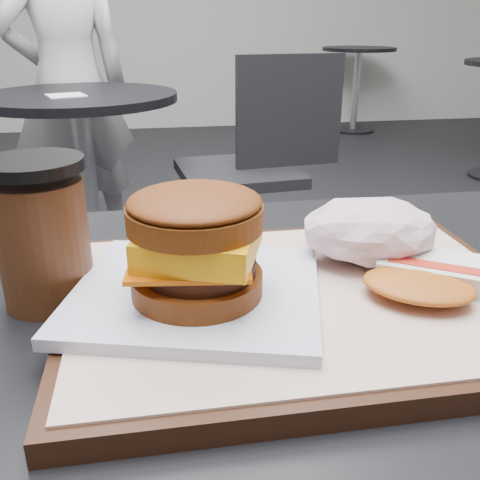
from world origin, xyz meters
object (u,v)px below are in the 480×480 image
Objects in this scene: breakfast_sandwich at (197,256)px; patron at (69,85)px; hash_brown at (427,276)px; serving_tray at (301,301)px; crumpled_wrapper at (370,231)px; neighbor_chair at (256,159)px; coffee_cup at (43,236)px; neighbor_table at (84,149)px.

patron is at bearing 99.77° from breakfast_sandwich.
patron is at bearing 104.69° from hash_brown.
serving_tray is 3.09× the size of crumpled_wrapper.
serving_tray is 1.59m from neighbor_chair.
coffee_cup is at bearing 167.60° from hash_brown.
neighbor_table is at bearing 99.49° from breakfast_sandwich.
coffee_cup is 1.61m from neighbor_table.
neighbor_chair is 0.90m from patron.
crumpled_wrapper is at bearing 19.31° from breakfast_sandwich.
breakfast_sandwich is 0.16× the size of patron.
crumpled_wrapper reaches higher than neighbor_table.
neighbor_table is 0.85× the size of neighbor_chair.
breakfast_sandwich is at bearing 79.15° from patron.
neighbor_table is 0.51× the size of patron.
coffee_cup reaches higher than crumpled_wrapper.
crumpled_wrapper is at bearing 83.85° from patron.
crumpled_wrapper is 1.66m from neighbor_table.
neighbor_chair is (0.35, 1.55, -0.32)m from breakfast_sandwich.
neighbor_chair is (0.19, 1.49, -0.31)m from crumpled_wrapper.
neighbor_table is 0.47m from patron.
hash_brown reaches higher than neighbor_table.
patron reaches higher than hash_brown.
neighbor_chair is (0.27, 1.54, -0.27)m from serving_tray.
breakfast_sandwich is 0.26× the size of neighbor_chair.
neighbor_table is at bearing 80.24° from patron.
coffee_cup is 0.17× the size of neighbor_table.
serving_tray is 0.10m from breakfast_sandwich.
serving_tray is 0.43× the size of neighbor_chair.
crumpled_wrapper is at bearing -97.30° from neighbor_chair.
breakfast_sandwich is 1.68m from neighbor_table.
hash_brown is 0.18× the size of neighbor_table.
neighbor_chair reaches higher than hash_brown.
breakfast_sandwich is at bearing -160.69° from crumpled_wrapper.
patron reaches higher than crumpled_wrapper.
coffee_cup is 0.08× the size of patron.
neighbor_chair is 0.60× the size of patron.
neighbor_table is (-0.15, 1.58, -0.28)m from coffee_cup.
crumpled_wrapper is 0.16× the size of neighbor_table.
neighbor_chair reaches higher than crumpled_wrapper.
patron is at bearing 143.98° from neighbor_chair.
hash_brown is 1.73m from neighbor_table.
serving_tray is 0.11m from hash_brown.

